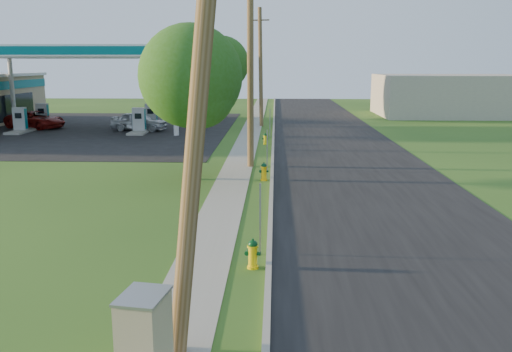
{
  "coord_description": "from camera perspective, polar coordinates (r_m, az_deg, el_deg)",
  "views": [
    {
      "loc": [
        0.65,
        -9.88,
        5.14
      ],
      "look_at": [
        0.0,
        8.0,
        1.4
      ],
      "focal_mm": 38.0,
      "sensor_mm": 36.0,
      "label": 1
    }
  ],
  "objects": [
    {
      "name": "road",
      "position": [
        20.9,
        12.65,
        -2.7
      ],
      "size": [
        8.0,
        120.0,
        0.02
      ],
      "primitive_type": "cube",
      "color": "black",
      "rests_on": "ground"
    },
    {
      "name": "car_red",
      "position": [
        46.98,
        -22.2,
        5.51
      ],
      "size": [
        5.47,
        3.98,
        1.38
      ],
      "primitive_type": "imported",
      "rotation": [
        0.0,
        0.0,
        1.19
      ],
      "color": "maroon",
      "rests_on": "ground"
    },
    {
      "name": "utility_pole_mid",
      "position": [
        26.91,
        -0.6,
        11.41
      ],
      "size": [
        1.4,
        0.32,
        9.8
      ],
      "color": "brown",
      "rests_on": "ground"
    },
    {
      "name": "fuel_pump_sw",
      "position": [
        48.08,
        -21.52,
        5.72
      ],
      "size": [
        1.2,
        3.2,
        1.9
      ],
      "color": "gray",
      "rests_on": "ground"
    },
    {
      "name": "hydrant_far",
      "position": [
        34.87,
        0.98,
        3.93
      ],
      "size": [
        0.38,
        0.34,
        0.74
      ],
      "color": "yellow",
      "rests_on": "ground"
    },
    {
      "name": "utility_pole_near",
      "position": [
        8.98,
        -5.99,
        9.58
      ],
      "size": [
        1.4,
        0.32,
        9.48
      ],
      "color": "brown",
      "rests_on": "ground"
    },
    {
      "name": "utility_cabinet",
      "position": [
        9.27,
        -11.64,
        -16.52
      ],
      "size": [
        0.83,
        1.01,
        1.56
      ],
      "color": "tan",
      "rests_on": "ground"
    },
    {
      "name": "car_silver",
      "position": [
        42.86,
        -12.23,
        5.64
      ],
      "size": [
        4.49,
        2.35,
        1.46
      ],
      "primitive_type": "imported",
      "rotation": [
        0.0,
        0.0,
        1.42
      ],
      "color": "silver",
      "rests_on": "ground"
    },
    {
      "name": "curb",
      "position": [
        20.52,
        1.6,
        -2.49
      ],
      "size": [
        0.15,
        120.0,
        0.15
      ],
      "primitive_type": "cube",
      "color": "gray",
      "rests_on": "ground"
    },
    {
      "name": "fuel_pump_se",
      "position": [
        45.26,
        -10.96,
        6.0
      ],
      "size": [
        1.2,
        3.2,
        1.9
      ],
      "color": "gray",
      "rests_on": "ground"
    },
    {
      "name": "tree_lot",
      "position": [
        51.27,
        -3.51,
        11.54
      ],
      "size": [
        5.04,
        5.04,
        7.63
      ],
      "color": "#3B2914",
      "rests_on": "ground"
    },
    {
      "name": "hydrant_near",
      "position": [
        13.9,
        -0.34,
        -8.2
      ],
      "size": [
        0.41,
        0.36,
        0.79
      ],
      "color": "#DDBD0B",
      "rests_on": "ground"
    },
    {
      "name": "sign_post_mid",
      "position": [
        26.22,
        1.18,
        2.72
      ],
      "size": [
        0.05,
        0.04,
        2.0
      ],
      "primitive_type": "cube",
      "color": "gray",
      "rests_on": "ground"
    },
    {
      "name": "fuel_pump_nw",
      "position": [
        44.46,
        -23.55,
        5.13
      ],
      "size": [
        1.2,
        3.2,
        1.9
      ],
      "color": "gray",
      "rests_on": "ground"
    },
    {
      "name": "fuel_pump_ne",
      "position": [
        41.39,
        -12.19,
        5.42
      ],
      "size": [
        1.2,
        3.2,
        1.9
      ],
      "color": "gray",
      "rests_on": "ground"
    },
    {
      "name": "price_pylon",
      "position": [
        32.79,
        -7.12,
        12.23
      ],
      "size": [
        0.34,
        2.04,
        6.85
      ],
      "color": "gray",
      "rests_on": "ground"
    },
    {
      "name": "sidewalk",
      "position": [
        20.62,
        -3.28,
        -2.6
      ],
      "size": [
        1.5,
        120.0,
        0.03
      ],
      "primitive_type": "cube",
      "color": "gray",
      "rests_on": "ground"
    },
    {
      "name": "forecourt",
      "position": [
        45.36,
        -19.54,
        4.64
      ],
      "size": [
        26.0,
        28.0,
        0.02
      ],
      "primitive_type": "cube",
      "color": "black",
      "rests_on": "ground"
    },
    {
      "name": "gas_canopy",
      "position": [
        44.38,
        -17.62,
        12.25
      ],
      "size": [
        18.18,
        9.18,
        6.4
      ],
      "color": "silver",
      "rests_on": "ground"
    },
    {
      "name": "sign_post_far",
      "position": [
        38.31,
        1.47,
        5.6
      ],
      "size": [
        0.05,
        0.04,
        2.0
      ],
      "primitive_type": "cube",
      "color": "gray",
      "rests_on": "ground"
    },
    {
      "name": "tree_verge",
      "position": [
        23.96,
        -6.67,
        9.99
      ],
      "size": [
        4.52,
        4.52,
        6.85
      ],
      "color": "#3B2914",
      "rests_on": "ground"
    },
    {
      "name": "hydrant_mid",
      "position": [
        24.08,
        0.84,
        0.47
      ],
      "size": [
        0.42,
        0.38,
        0.83
      ],
      "color": "#E2AD0D",
      "rests_on": "ground"
    },
    {
      "name": "utility_pole_far",
      "position": [
        44.9,
        0.49,
        11.38
      ],
      "size": [
        1.4,
        0.32,
        9.5
      ],
      "color": "brown",
      "rests_on": "ground"
    },
    {
      "name": "distant_building",
      "position": [
        57.65,
        19.79,
        8.0
      ],
      "size": [
        14.0,
        10.0,
        4.0
      ],
      "primitive_type": "cube",
      "color": "#9F978A",
      "rests_on": "ground"
    },
    {
      "name": "sign_post_near",
      "position": [
        14.69,
        0.44,
        -4.57
      ],
      "size": [
        0.05,
        0.04,
        2.0
      ],
      "primitive_type": "cube",
      "color": "gray",
      "rests_on": "ground"
    },
    {
      "name": "ground_plane",
      "position": [
        11.16,
        -1.54,
        -15.63
      ],
      "size": [
        140.0,
        140.0,
        0.0
      ],
      "primitive_type": "plane",
      "color": "#2A5019",
      "rests_on": "ground"
    }
  ]
}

